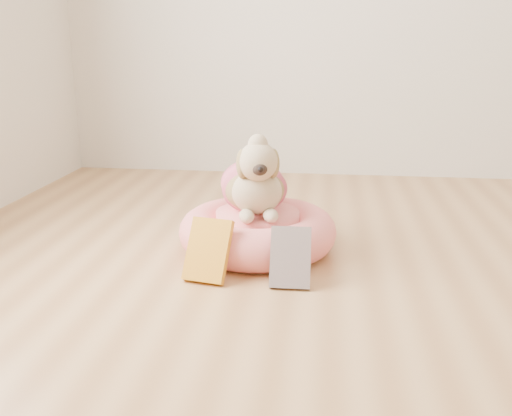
# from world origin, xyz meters

# --- Properties ---
(pet_bed) EXTENTS (0.60, 0.60, 0.15)m
(pet_bed) POSITION_xyz_m (-0.70, 0.89, 0.07)
(pet_bed) COLOR #FF637E
(pet_bed) RESTS_ON floor
(dog) EXTENTS (0.39, 0.49, 0.32)m
(dog) POSITION_xyz_m (-0.71, 0.90, 0.31)
(dog) COLOR brown
(dog) RESTS_ON pet_bed
(book_yellow) EXTENTS (0.17, 0.16, 0.20)m
(book_yellow) POSITION_xyz_m (-0.83, 0.60, 0.10)
(book_yellow) COLOR yellow
(book_yellow) RESTS_ON floor
(book_white) EXTENTS (0.14, 0.12, 0.19)m
(book_white) POSITION_xyz_m (-0.55, 0.58, 0.09)
(book_white) COLOR silver
(book_white) RESTS_ON floor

